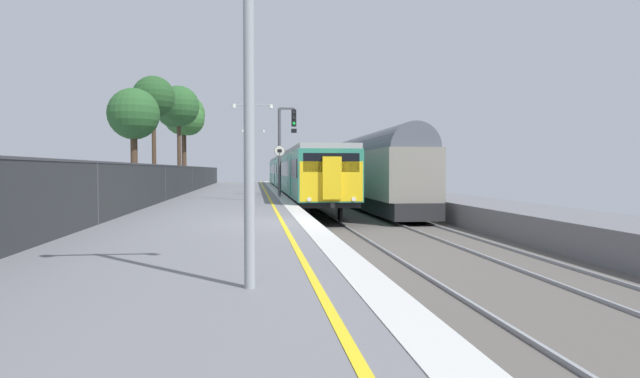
# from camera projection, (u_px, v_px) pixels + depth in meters

# --- Properties ---
(ground) EXTENTS (17.40, 110.00, 1.21)m
(ground) POSITION_uv_depth(u_px,v_px,m) (384.00, 242.00, 16.15)
(ground) COLOR slate
(commuter_train_at_platform) EXTENTS (2.83, 42.81, 3.81)m
(commuter_train_at_platform) POSITION_uv_depth(u_px,v_px,m) (294.00, 173.00, 44.13)
(commuter_train_at_platform) COLOR #2D846B
(commuter_train_at_platform) RESTS_ON ground
(freight_train_adjacent_track) EXTENTS (2.60, 43.08, 4.65)m
(freight_train_adjacent_track) POSITION_uv_depth(u_px,v_px,m) (342.00, 169.00, 45.42)
(freight_train_adjacent_track) COLOR #232326
(freight_train_adjacent_track) RESTS_ON ground
(signal_gantry) EXTENTS (1.10, 0.24, 5.17)m
(signal_gantry) POSITION_uv_depth(u_px,v_px,m) (284.00, 141.00, 32.29)
(signal_gantry) COLOR #47474C
(signal_gantry) RESTS_ON ground
(speed_limit_sign) EXTENTS (0.59, 0.08, 2.85)m
(speed_limit_sign) POSITION_uv_depth(u_px,v_px,m) (280.00, 164.00, 30.09)
(speed_limit_sign) COLOR #59595B
(speed_limit_sign) RESTS_ON ground
(platform_lamp_near) EXTENTS (2.00, 0.20, 5.11)m
(platform_lamp_near) POSITION_uv_depth(u_px,v_px,m) (249.00, 49.00, 6.93)
(platform_lamp_near) COLOR #93999E
(platform_lamp_near) RESTS_ON ground
(platform_lamp_mid) EXTENTS (2.00, 0.20, 4.81)m
(platform_lamp_mid) POSITION_uv_depth(u_px,v_px,m) (252.00, 142.00, 26.99)
(platform_lamp_mid) COLOR #93999E
(platform_lamp_mid) RESTS_ON ground
(platform_lamp_far) EXTENTS (2.00, 0.20, 5.00)m
(platform_lamp_far) POSITION_uv_depth(u_px,v_px,m) (253.00, 152.00, 47.04)
(platform_lamp_far) COLOR #93999E
(platform_lamp_far) RESTS_ON ground
(platform_back_fence) EXTENTS (0.07, 99.00, 1.76)m
(platform_back_fence) POSITION_uv_depth(u_px,v_px,m) (97.00, 191.00, 15.13)
(platform_back_fence) COLOR #282B2D
(platform_back_fence) RESTS_ON ground
(background_tree_left) EXTENTS (3.00, 3.00, 8.23)m
(background_tree_left) POSITION_uv_depth(u_px,v_px,m) (153.00, 99.00, 39.39)
(background_tree_left) COLOR #473323
(background_tree_left) RESTS_ON ground
(background_tree_centre) EXTENTS (3.23, 3.24, 6.65)m
(background_tree_centre) POSITION_uv_depth(u_px,v_px,m) (133.00, 116.00, 34.59)
(background_tree_centre) COLOR #473323
(background_tree_centre) RESTS_ON ground
(background_tree_right) EXTENTS (3.90, 4.04, 8.58)m
(background_tree_right) POSITION_uv_depth(u_px,v_px,m) (185.00, 116.00, 50.60)
(background_tree_right) COLOR #473323
(background_tree_right) RESTS_ON ground
(background_tree_back) EXTENTS (3.47, 3.31, 8.33)m
(background_tree_back) POSITION_uv_depth(u_px,v_px,m) (177.00, 108.00, 44.62)
(background_tree_back) COLOR #473323
(background_tree_back) RESTS_ON ground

